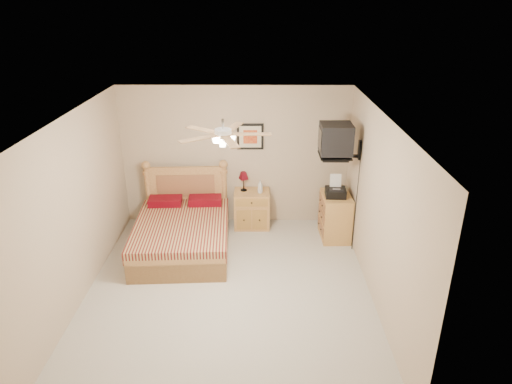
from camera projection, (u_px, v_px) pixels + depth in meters
floor at (229, 291)px, 6.48m from camera, size 4.50×4.50×0.00m
ceiling at (224, 118)px, 5.50m from camera, size 4.00×4.50×0.04m
wall_back at (235, 156)px, 8.06m from camera, size 4.00×0.04×2.50m
wall_front at (209, 325)px, 3.92m from camera, size 4.00×0.04×2.50m
wall_left at (75, 211)px, 6.01m from camera, size 0.04×4.50×2.50m
wall_right at (379, 212)px, 5.98m from camera, size 0.04×4.50×2.50m
bed at (181, 217)px, 7.28m from camera, size 1.55×1.98×1.24m
nightstand at (252, 209)px, 8.19m from camera, size 0.63×0.47×0.68m
table_lamp at (244, 181)px, 8.04m from camera, size 0.25×0.25×0.35m
lotion_bottle at (260, 187)px, 7.97m from camera, size 0.12×0.12×0.24m
framed_picture at (250, 137)px, 7.89m from camera, size 0.46×0.04×0.46m
dresser at (335, 216)px, 7.79m from camera, size 0.49×0.68×0.79m
fax_machine at (336, 186)px, 7.53m from camera, size 0.35×0.37×0.35m
magazine_lower at (335, 189)px, 7.84m from camera, size 0.29×0.34×0.03m
magazine_upper at (334, 188)px, 7.83m from camera, size 0.31×0.34×0.02m
wall_tv at (345, 141)px, 6.99m from camera, size 0.56×0.46×0.58m
ceiling_fan at (223, 134)px, 5.37m from camera, size 1.14×1.14×0.28m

